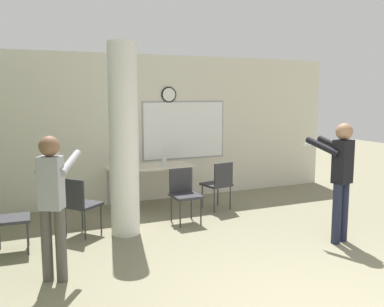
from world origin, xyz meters
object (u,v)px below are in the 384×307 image
object	(u,v)px
bottle_on_table	(164,160)
chair_by_left_wall	(6,215)
chair_table_front	(184,191)
person_playing_side	(340,173)
chair_near_pillar	(80,202)
folding_table	(150,169)
chair_table_right	(219,182)
person_watching_back	(53,197)

from	to	relation	value
bottle_on_table	chair_by_left_wall	world-z (taller)	bottle_on_table
chair_by_left_wall	chair_table_front	size ratio (longest dim) A/B	1.00
person_playing_side	chair_near_pillar	bearing A→B (deg)	152.15
folding_table	person_playing_side	size ratio (longest dim) A/B	0.92
chair_table_right	person_playing_side	world-z (taller)	person_playing_side
chair_by_left_wall	person_watching_back	distance (m)	1.29
person_watching_back	person_playing_side	bearing A→B (deg)	-4.80
chair_table_front	person_watching_back	size ratio (longest dim) A/B	0.53
bottle_on_table	person_playing_side	xyz separation A→B (m)	(1.60, -2.70, 0.11)
chair_table_front	person_watching_back	distance (m)	2.62
bottle_on_table	person_watching_back	xyz separation A→B (m)	(-2.17, -2.38, 0.08)
chair_table_front	chair_near_pillar	bearing A→B (deg)	-179.79
bottle_on_table	chair_table_right	size ratio (longest dim) A/B	0.33
chair_by_left_wall	person_watching_back	world-z (taller)	person_watching_back
chair_table_right	chair_near_pillar	size ratio (longest dim) A/B	1.00
chair_near_pillar	chair_by_left_wall	bearing A→B (deg)	-163.20
chair_by_left_wall	chair_table_front	world-z (taller)	same
folding_table	chair_table_right	bearing A→B (deg)	-31.02
chair_table_front	bottle_on_table	bearing A→B (deg)	89.16
person_watching_back	chair_table_right	bearing A→B (deg)	31.45
folding_table	chair_table_front	size ratio (longest dim) A/B	1.78
person_watching_back	chair_by_left_wall	bearing A→B (deg)	113.44
folding_table	person_playing_side	world-z (taller)	person_playing_side
person_watching_back	folding_table	bearing A→B (deg)	51.95
folding_table	chair_near_pillar	distance (m)	1.81
chair_near_pillar	chair_table_front	bearing A→B (deg)	0.21
chair_near_pillar	person_watching_back	xyz separation A→B (m)	(-0.51, -1.41, 0.45)
chair_by_left_wall	person_watching_back	bearing A→B (deg)	-66.56
folding_table	chair_by_left_wall	world-z (taller)	chair_by_left_wall
chair_by_left_wall	person_playing_side	size ratio (longest dim) A/B	0.52
folding_table	chair_table_front	world-z (taller)	chair_table_front
folding_table	chair_by_left_wall	size ratio (longest dim) A/B	1.78
chair_table_front	person_playing_side	size ratio (longest dim) A/B	0.52
bottle_on_table	chair_by_left_wall	distance (m)	2.97
bottle_on_table	person_playing_side	world-z (taller)	person_playing_side
person_playing_side	person_watching_back	world-z (taller)	person_playing_side
chair_near_pillar	person_watching_back	bearing A→B (deg)	-109.76
bottle_on_table	chair_table_right	world-z (taller)	bottle_on_table
person_watching_back	chair_near_pillar	bearing A→B (deg)	70.24
folding_table	chair_by_left_wall	xyz separation A→B (m)	(-2.43, -1.37, -0.20)
folding_table	person_watching_back	size ratio (longest dim) A/B	0.95
chair_table_right	person_watching_back	world-z (taller)	person_watching_back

